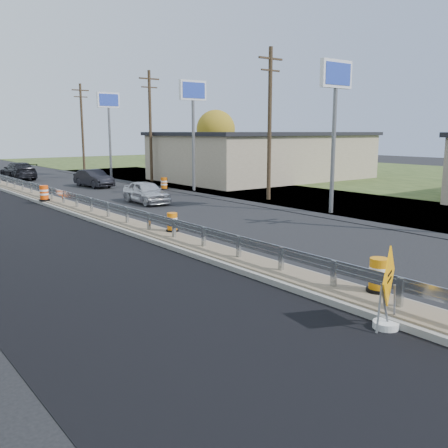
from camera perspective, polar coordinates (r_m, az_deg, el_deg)
ground at (r=18.12m, az=-2.33°, el=-3.24°), size 140.00×140.00×0.00m
grass_verge_far at (r=47.19m, az=21.02°, el=4.60°), size 40.00×120.00×0.03m
milled_overlay at (r=25.41m, az=-24.01°, el=-0.15°), size 7.20×120.00×0.01m
median at (r=24.93m, az=-13.06°, el=0.55°), size 1.60×55.00×0.23m
guardrail at (r=25.73m, az=-14.05°, el=2.21°), size 0.10×46.15×0.72m
retail_building_near at (r=46.44m, az=4.52°, el=7.83°), size 18.50×12.50×4.27m
pylon_sign_south at (r=27.09m, az=12.64°, el=14.86°), size 2.20×0.30×7.90m
pylon_sign_mid at (r=36.80m, az=-3.57°, el=13.88°), size 2.20×0.30×7.90m
pylon_sign_north at (r=48.99m, az=-13.05°, el=12.79°), size 2.20×0.30×7.90m
utility_pole_smid at (r=31.88m, az=5.24°, el=11.60°), size 1.90×0.26×9.40m
utility_pole_nmid at (r=44.07m, az=-8.42°, el=11.23°), size 1.90×0.26×9.40m
utility_pole_north at (r=57.60m, az=-15.91°, el=10.75°), size 1.90×0.26×9.40m
tree_far_yellow at (r=60.40m, az=-0.95°, el=10.74°), size 4.62×4.62×6.86m
caution_sign at (r=11.70m, az=18.11°, el=-9.11°), size 1.26×0.61×1.89m
barrel_median_near at (r=13.51m, az=17.24°, el=-5.66°), size 0.60×0.60×0.88m
barrel_median_mid at (r=20.76m, az=-5.94°, el=0.18°), size 0.53×0.53×0.78m
barrel_median_far at (r=31.78m, az=-19.87°, el=3.31°), size 0.62×0.62×0.91m
barrel_shoulder_mid at (r=37.98m, az=-6.86°, el=4.59°), size 0.62×0.62×0.90m
car_silver at (r=30.72m, az=-8.88°, el=3.61°), size 1.75×4.05×1.36m
car_dark_mid at (r=40.73m, az=-14.66°, el=5.07°), size 1.82×4.26×1.36m
car_dark_far at (r=49.36m, az=-22.44°, el=5.64°), size 2.25×5.44×1.57m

